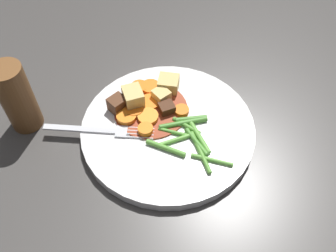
% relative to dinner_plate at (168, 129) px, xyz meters
% --- Properties ---
extents(ground_plane, '(3.00, 3.00, 0.00)m').
position_rel_dinner_plate_xyz_m(ground_plane, '(0.00, 0.00, -0.01)').
color(ground_plane, '#423F3D').
extents(dinner_plate, '(0.28, 0.28, 0.02)m').
position_rel_dinner_plate_xyz_m(dinner_plate, '(0.00, 0.00, 0.00)').
color(dinner_plate, white).
rests_on(dinner_plate, ground_plane).
extents(stew_sauce, '(0.12, 0.12, 0.00)m').
position_rel_dinner_plate_xyz_m(stew_sauce, '(0.04, -0.01, 0.01)').
color(stew_sauce, '#93381E').
rests_on(stew_sauce, dinner_plate).
extents(carrot_slice_0, '(0.03, 0.03, 0.01)m').
position_rel_dinner_plate_xyz_m(carrot_slice_0, '(0.02, 0.03, 0.01)').
color(carrot_slice_0, orange).
rests_on(carrot_slice_0, dinner_plate).
extents(carrot_slice_1, '(0.04, 0.04, 0.01)m').
position_rel_dinner_plate_xyz_m(carrot_slice_1, '(0.09, -0.03, 0.01)').
color(carrot_slice_1, orange).
rests_on(carrot_slice_1, dinner_plate).
extents(carrot_slice_2, '(0.04, 0.04, 0.01)m').
position_rel_dinner_plate_xyz_m(carrot_slice_2, '(0.07, -0.05, 0.01)').
color(carrot_slice_2, orange).
rests_on(carrot_slice_2, dinner_plate).
extents(carrot_slice_3, '(0.03, 0.03, 0.01)m').
position_rel_dinner_plate_xyz_m(carrot_slice_3, '(-0.00, -0.04, 0.01)').
color(carrot_slice_3, orange).
rests_on(carrot_slice_3, dinner_plate).
extents(carrot_slice_4, '(0.05, 0.05, 0.01)m').
position_rel_dinner_plate_xyz_m(carrot_slice_4, '(0.06, 0.03, 0.01)').
color(carrot_slice_4, orange).
rests_on(carrot_slice_4, dinner_plate).
extents(carrot_slice_5, '(0.04, 0.04, 0.01)m').
position_rel_dinner_plate_xyz_m(carrot_slice_5, '(0.03, 0.01, 0.01)').
color(carrot_slice_5, orange).
rests_on(carrot_slice_5, dinner_plate).
extents(carrot_slice_6, '(0.04, 0.04, 0.01)m').
position_rel_dinner_plate_xyz_m(carrot_slice_6, '(0.06, 0.01, 0.01)').
color(carrot_slice_6, orange).
rests_on(carrot_slice_6, dinner_plate).
extents(carrot_slice_7, '(0.05, 0.05, 0.01)m').
position_rel_dinner_plate_xyz_m(carrot_slice_7, '(0.05, -0.02, 0.01)').
color(carrot_slice_7, orange).
rests_on(carrot_slice_7, dinner_plate).
extents(potato_chunk_0, '(0.03, 0.03, 0.02)m').
position_rel_dinner_plate_xyz_m(potato_chunk_0, '(0.04, -0.04, 0.02)').
color(potato_chunk_0, '#DBBC6B').
rests_on(potato_chunk_0, dinner_plate).
extents(potato_chunk_1, '(0.04, 0.04, 0.03)m').
position_rel_dinner_plate_xyz_m(potato_chunk_1, '(0.05, -0.06, 0.02)').
color(potato_chunk_1, '#DBBC6B').
rests_on(potato_chunk_1, dinner_plate).
extents(potato_chunk_2, '(0.05, 0.04, 0.03)m').
position_rel_dinner_plate_xyz_m(potato_chunk_2, '(0.07, -0.00, 0.03)').
color(potato_chunk_2, '#DBBC6B').
rests_on(potato_chunk_2, dinner_plate).
extents(meat_chunk_0, '(0.03, 0.03, 0.02)m').
position_rel_dinner_plate_xyz_m(meat_chunk_0, '(0.02, -0.02, 0.02)').
color(meat_chunk_0, '#4C2B19').
rests_on(meat_chunk_0, dinner_plate).
extents(meat_chunk_1, '(0.03, 0.03, 0.02)m').
position_rel_dinner_plate_xyz_m(meat_chunk_1, '(0.09, 0.02, 0.02)').
color(meat_chunk_1, '#56331E').
rests_on(meat_chunk_1, dinner_plate).
extents(green_bean_0, '(0.05, 0.01, 0.01)m').
position_rel_dinner_plate_xyz_m(green_bean_0, '(-0.02, -0.02, 0.01)').
color(green_bean_0, '#599E38').
rests_on(green_bean_0, dinner_plate).
extents(green_bean_1, '(0.04, 0.05, 0.01)m').
position_rel_dinner_plate_xyz_m(green_bean_1, '(-0.03, 0.02, 0.01)').
color(green_bean_1, '#66AD42').
rests_on(green_bean_1, dinner_plate).
extents(green_bean_2, '(0.05, 0.02, 0.01)m').
position_rel_dinner_plate_xyz_m(green_bean_2, '(-0.02, 0.01, 0.01)').
color(green_bean_2, '#599E38').
rests_on(green_bean_2, dinner_plate).
extents(green_bean_3, '(0.06, 0.07, 0.01)m').
position_rel_dinner_plate_xyz_m(green_bean_3, '(-0.02, -0.02, 0.01)').
color(green_bean_3, '#4C8E33').
rests_on(green_bean_3, dinner_plate).
extents(green_bean_4, '(0.06, 0.03, 0.01)m').
position_rel_dinner_plate_xyz_m(green_bean_4, '(-0.09, 0.01, 0.01)').
color(green_bean_4, '#66AD42').
rests_on(green_bean_4, dinner_plate).
extents(green_bean_5, '(0.04, 0.04, 0.01)m').
position_rel_dinner_plate_xyz_m(green_bean_5, '(-0.02, -0.03, 0.01)').
color(green_bean_5, '#4C8E33').
rests_on(green_bean_5, dinner_plate).
extents(green_bean_6, '(0.05, 0.03, 0.01)m').
position_rel_dinner_plate_xyz_m(green_bean_6, '(-0.05, -0.00, 0.01)').
color(green_bean_6, '#4C8E33').
rests_on(green_bean_6, dinner_plate).
extents(green_bean_7, '(0.07, 0.05, 0.01)m').
position_rel_dinner_plate_xyz_m(green_bean_7, '(-0.07, 0.01, 0.01)').
color(green_bean_7, '#599E38').
rests_on(green_bean_7, dinner_plate).
extents(green_bean_8, '(0.06, 0.02, 0.01)m').
position_rel_dinner_plate_xyz_m(green_bean_8, '(-0.03, 0.04, 0.01)').
color(green_bean_8, '#599E38').
rests_on(green_bean_8, dinner_plate).
extents(green_bean_9, '(0.07, 0.04, 0.01)m').
position_rel_dinner_plate_xyz_m(green_bean_9, '(-0.05, -0.01, 0.01)').
color(green_bean_9, '#66AD42').
rests_on(green_bean_9, dinner_plate).
extents(fork, '(0.15, 0.11, 0.00)m').
position_rel_dinner_plate_xyz_m(fork, '(0.07, 0.07, 0.01)').
color(fork, silver).
rests_on(fork, dinner_plate).
extents(pepper_mill, '(0.05, 0.05, 0.12)m').
position_rel_dinner_plate_xyz_m(pepper_mill, '(0.19, 0.13, 0.05)').
color(pepper_mill, brown).
rests_on(pepper_mill, ground_plane).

